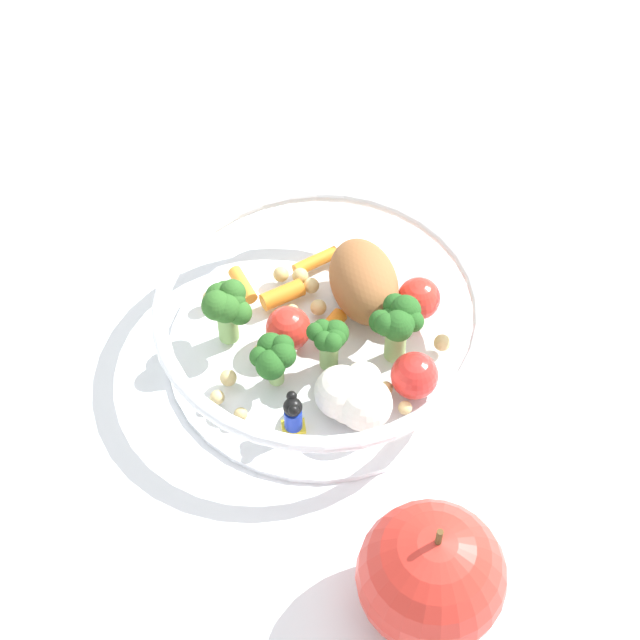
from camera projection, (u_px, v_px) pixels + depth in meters
name	position (u px, v px, depth m)	size (l,w,h in m)	color
ground_plane	(347.00, 349.00, 0.69)	(2.40, 2.40, 0.00)	white
food_container	(329.00, 326.00, 0.66)	(0.22, 0.22, 0.06)	white
loose_apple	(431.00, 576.00, 0.54)	(0.08, 0.08, 0.10)	red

